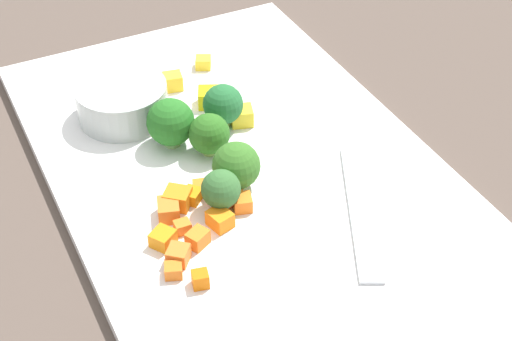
% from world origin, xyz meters
% --- Properties ---
extents(ground_plane, '(4.00, 4.00, 0.00)m').
position_xyz_m(ground_plane, '(0.00, 0.00, 0.00)').
color(ground_plane, brown).
extents(cutting_board, '(0.53, 0.30, 0.01)m').
position_xyz_m(cutting_board, '(0.00, 0.00, 0.01)').
color(cutting_board, white).
rests_on(cutting_board, ground_plane).
extents(prep_bowl, '(0.08, 0.08, 0.03)m').
position_xyz_m(prep_bowl, '(0.13, 0.07, 0.03)').
color(prep_bowl, '#B5BDBA').
rests_on(prep_bowl, cutting_board).
extents(carrot_dice_0, '(0.02, 0.02, 0.01)m').
position_xyz_m(carrot_dice_0, '(-0.01, 0.08, 0.02)').
color(carrot_dice_0, orange).
rests_on(carrot_dice_0, cutting_board).
extents(carrot_dice_1, '(0.02, 0.02, 0.01)m').
position_xyz_m(carrot_dice_1, '(-0.00, 0.02, 0.02)').
color(carrot_dice_1, orange).
rests_on(carrot_dice_1, cutting_board).
extents(carrot_dice_2, '(0.02, 0.02, 0.01)m').
position_xyz_m(carrot_dice_2, '(-0.03, 0.02, 0.02)').
color(carrot_dice_2, orange).
rests_on(carrot_dice_2, cutting_board).
extents(carrot_dice_3, '(0.01, 0.01, 0.01)m').
position_xyz_m(carrot_dice_3, '(-0.08, 0.09, 0.02)').
color(carrot_dice_3, orange).
rests_on(carrot_dice_3, cutting_board).
extents(carrot_dice_4, '(0.02, 0.02, 0.01)m').
position_xyz_m(carrot_dice_4, '(-0.00, 0.06, 0.02)').
color(carrot_dice_4, orange).
rests_on(carrot_dice_4, cutting_board).
extents(carrot_dice_5, '(0.02, 0.02, 0.01)m').
position_xyz_m(carrot_dice_5, '(-0.07, 0.10, 0.02)').
color(carrot_dice_5, orange).
rests_on(carrot_dice_5, cutting_board).
extents(carrot_dice_6, '(0.01, 0.01, 0.01)m').
position_xyz_m(carrot_dice_6, '(-0.03, 0.08, 0.02)').
color(carrot_dice_6, orange).
rests_on(carrot_dice_6, cutting_board).
extents(carrot_dice_7, '(0.02, 0.02, 0.01)m').
position_xyz_m(carrot_dice_7, '(-0.04, 0.05, 0.02)').
color(carrot_dice_7, orange).
rests_on(carrot_dice_7, cutting_board).
extents(carrot_dice_8, '(0.02, 0.02, 0.01)m').
position_xyz_m(carrot_dice_8, '(-0.01, 0.04, 0.02)').
color(carrot_dice_8, orange).
rests_on(carrot_dice_8, cutting_board).
extents(carrot_dice_9, '(0.02, 0.02, 0.01)m').
position_xyz_m(carrot_dice_9, '(-0.06, 0.09, 0.02)').
color(carrot_dice_9, orange).
rests_on(carrot_dice_9, cutting_board).
extents(carrot_dice_10, '(0.02, 0.02, 0.01)m').
position_xyz_m(carrot_dice_10, '(0.01, 0.05, 0.02)').
color(carrot_dice_10, orange).
rests_on(carrot_dice_10, cutting_board).
extents(carrot_dice_11, '(0.02, 0.02, 0.01)m').
position_xyz_m(carrot_dice_11, '(-0.05, 0.07, 0.02)').
color(carrot_dice_11, orange).
rests_on(carrot_dice_11, cutting_board).
extents(carrot_dice_12, '(0.02, 0.02, 0.01)m').
position_xyz_m(carrot_dice_12, '(-0.03, 0.09, 0.02)').
color(carrot_dice_12, orange).
rests_on(carrot_dice_12, cutting_board).
extents(carrot_dice_13, '(0.03, 0.03, 0.01)m').
position_xyz_m(carrot_dice_13, '(-0.00, 0.07, 0.02)').
color(carrot_dice_13, orange).
rests_on(carrot_dice_13, cutting_board).
extents(pepper_dice_0, '(0.02, 0.02, 0.01)m').
position_xyz_m(pepper_dice_0, '(0.17, -0.03, 0.02)').
color(pepper_dice_0, yellow).
rests_on(pepper_dice_0, cutting_board).
extents(pepper_dice_1, '(0.03, 0.02, 0.02)m').
position_xyz_m(pepper_dice_1, '(0.11, -0.01, 0.02)').
color(pepper_dice_1, yellow).
rests_on(pepper_dice_1, cutting_board).
extents(pepper_dice_2, '(0.02, 0.02, 0.02)m').
position_xyz_m(pepper_dice_2, '(0.08, -0.02, 0.02)').
color(pepper_dice_2, yellow).
rests_on(pepper_dice_2, cutting_board).
extents(pepper_dice_3, '(0.02, 0.02, 0.02)m').
position_xyz_m(pepper_dice_3, '(0.15, 0.01, 0.02)').
color(pepper_dice_3, yellow).
rests_on(pepper_dice_3, cutting_board).
extents(broccoli_floret_0, '(0.04, 0.04, 0.04)m').
position_xyz_m(broccoli_floret_0, '(0.00, 0.02, 0.03)').
color(broccoli_floret_0, '#8EB46B').
rests_on(broccoli_floret_0, cutting_board).
extents(broccoli_floret_1, '(0.03, 0.03, 0.04)m').
position_xyz_m(broccoli_floret_1, '(0.05, 0.02, 0.03)').
color(broccoli_floret_1, '#97B75F').
rests_on(broccoli_floret_1, cutting_board).
extents(broccoli_floret_2, '(0.03, 0.03, 0.04)m').
position_xyz_m(broccoli_floret_2, '(-0.02, 0.04, 0.03)').
color(broccoli_floret_2, '#94BE5E').
rests_on(broccoli_floret_2, cutting_board).
extents(broccoli_floret_3, '(0.04, 0.04, 0.04)m').
position_xyz_m(broccoli_floret_3, '(0.08, -0.01, 0.03)').
color(broccoli_floret_3, '#86B966').
rests_on(broccoli_floret_3, cutting_board).
extents(broccoli_floret_4, '(0.04, 0.04, 0.04)m').
position_xyz_m(broccoli_floret_4, '(0.07, 0.04, 0.03)').
color(broccoli_floret_4, '#82B16B').
rests_on(broccoli_floret_4, cutting_board).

